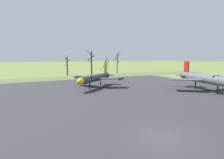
% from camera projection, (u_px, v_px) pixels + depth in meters
% --- Properties ---
extents(ground_plane, '(600.00, 600.00, 0.00)m').
position_uv_depth(ground_plane, '(162.00, 137.00, 16.64)').
color(ground_plane, olive).
extents(asphalt_apron, '(74.79, 56.11, 0.05)m').
position_uv_depth(asphalt_apron, '(85.00, 100.00, 31.14)').
color(asphalt_apron, '#333335').
rests_on(asphalt_apron, ground).
extents(grass_verge_strip, '(134.79, 12.00, 0.06)m').
position_uv_depth(grass_verge_strip, '(42.00, 79.00, 60.49)').
color(grass_verge_strip, '#5D6938').
rests_on(grass_verge_strip, ground).
extents(jet_fighter_front_right, '(13.00, 12.04, 5.44)m').
position_uv_depth(jet_fighter_front_right, '(95.00, 78.00, 43.15)').
color(jet_fighter_front_right, '#33383D').
rests_on(jet_fighter_front_right, ground).
extents(jet_fighter_rear_center, '(13.32, 17.22, 5.76)m').
position_uv_depth(jet_fighter_rear_center, '(207.00, 79.00, 38.26)').
color(jet_fighter_rear_center, '#565B60').
rests_on(jet_fighter_rear_center, ground).
extents(bare_tree_left_of_center, '(2.09, 1.94, 7.47)m').
position_uv_depth(bare_tree_left_of_center, '(67.00, 66.00, 72.92)').
color(bare_tree_left_of_center, brown).
rests_on(bare_tree_left_of_center, ground).
extents(bare_tree_center, '(3.23, 3.23, 9.44)m').
position_uv_depth(bare_tree_center, '(91.00, 62.00, 74.24)').
color(bare_tree_center, '#42382D').
rests_on(bare_tree_center, ground).
extents(bare_tree_right_of_center, '(2.63, 2.67, 6.91)m').
position_uv_depth(bare_tree_right_of_center, '(106.00, 66.00, 79.77)').
color(bare_tree_right_of_center, brown).
rests_on(bare_tree_right_of_center, ground).
extents(bare_tree_far_right, '(3.13, 2.82, 9.22)m').
position_uv_depth(bare_tree_far_right, '(117.00, 62.00, 81.13)').
color(bare_tree_far_right, brown).
rests_on(bare_tree_far_right, ground).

